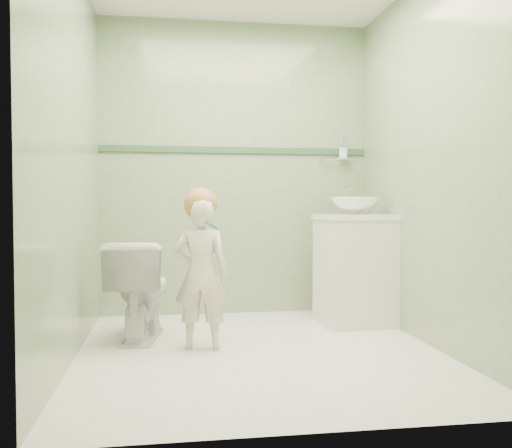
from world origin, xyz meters
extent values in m
plane|color=silver|center=(0.00, 0.00, 0.00)|extent=(2.50, 2.50, 0.00)
cube|color=gray|center=(0.00, 1.25, 1.20)|extent=(2.20, 0.04, 2.40)
cube|color=gray|center=(0.00, -1.25, 1.20)|extent=(2.20, 0.04, 2.40)
cube|color=gray|center=(-1.10, 0.00, 1.20)|extent=(0.04, 2.50, 2.40)
cube|color=gray|center=(1.10, 0.00, 1.20)|extent=(0.04, 2.50, 2.40)
cube|color=#325433|center=(0.00, 1.24, 1.35)|extent=(2.20, 0.02, 0.05)
cube|color=white|center=(0.84, 0.70, 0.40)|extent=(0.52, 0.50, 0.80)
cube|color=white|center=(0.84, 0.70, 0.81)|extent=(0.54, 0.52, 0.04)
imported|color=white|center=(0.84, 0.70, 0.89)|extent=(0.37, 0.37, 0.13)
cylinder|color=silver|center=(0.84, 0.90, 0.95)|extent=(0.03, 0.03, 0.18)
cylinder|color=silver|center=(0.84, 0.85, 1.03)|extent=(0.02, 0.12, 0.02)
cylinder|color=silver|center=(0.84, 1.20, 1.28)|extent=(0.26, 0.02, 0.02)
cylinder|color=silver|center=(0.90, 1.18, 1.33)|extent=(0.07, 0.07, 0.09)
cylinder|color=#824AA0|center=(0.90, 1.17, 1.40)|extent=(0.01, 0.01, 0.17)
cylinder|color=#3B69C7|center=(0.89, 1.17, 1.40)|extent=(0.01, 0.01, 0.17)
imported|color=white|center=(-0.74, 0.46, 0.33)|extent=(0.47, 0.70, 0.66)
imported|color=beige|center=(-0.35, 0.13, 0.47)|extent=(0.38, 0.28, 0.94)
sphere|color=#AF703A|center=(-0.35, 0.15, 0.90)|extent=(0.21, 0.21, 0.21)
cylinder|color=#0E8A71|center=(-0.29, -0.02, 0.78)|extent=(0.09, 0.12, 0.06)
cube|color=white|center=(-0.34, 0.04, 0.82)|extent=(0.03, 0.03, 0.02)
camera|label=1|loc=(-0.55, -3.38, 0.91)|focal=39.53mm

